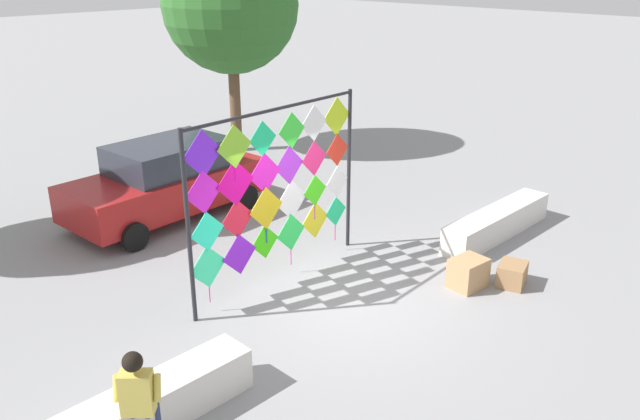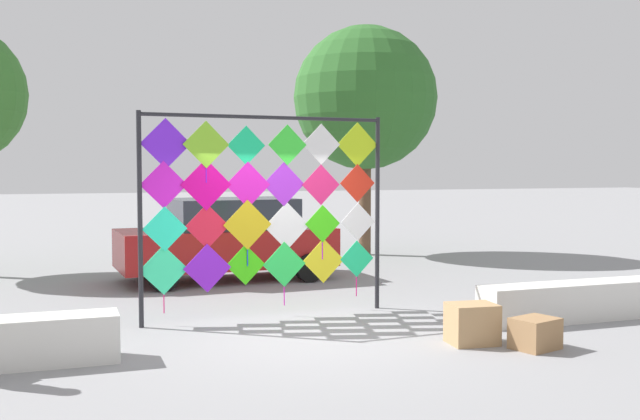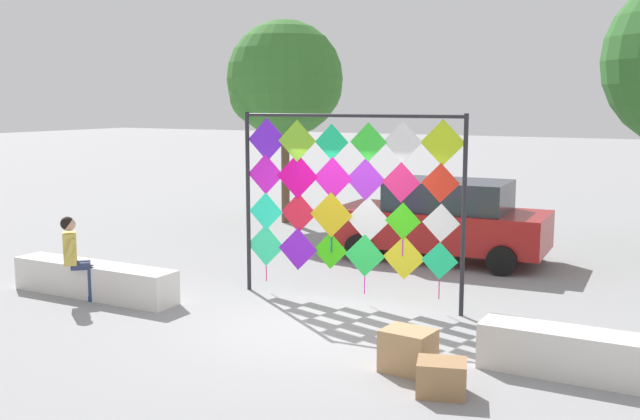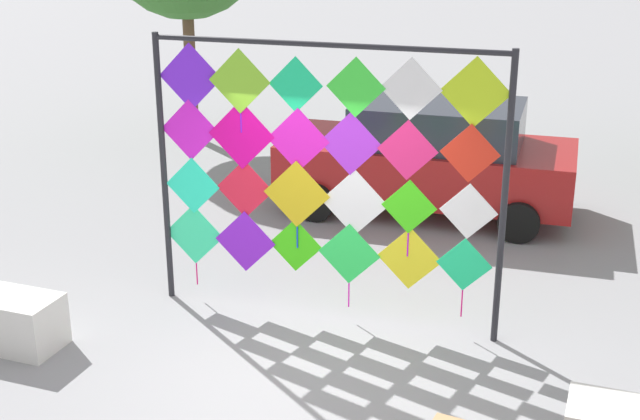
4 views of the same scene
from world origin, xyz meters
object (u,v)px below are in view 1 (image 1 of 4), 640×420
(parked_car, at_px, (167,180))
(cardboard_box_small, at_px, (468,273))
(cardboard_box_large, at_px, (512,274))
(tree_broadleaf, at_px, (230,3))
(seated_vendor, at_px, (139,393))
(kite_display_rack, at_px, (276,183))

(parked_car, distance_m, cardboard_box_small, 6.70)
(cardboard_box_large, relative_size, tree_broadleaf, 0.09)
(seated_vendor, xyz_separation_m, cardboard_box_small, (6.02, -0.43, -0.56))
(kite_display_rack, relative_size, cardboard_box_small, 6.41)
(parked_car, bearing_deg, cardboard_box_large, -70.80)
(kite_display_rack, relative_size, seated_vendor, 2.72)
(cardboard_box_large, relative_size, cardboard_box_small, 0.92)
(kite_display_rack, relative_size, parked_car, 0.88)
(kite_display_rack, relative_size, cardboard_box_large, 6.99)
(cardboard_box_large, height_order, cardboard_box_small, cardboard_box_small)
(parked_car, xyz_separation_m, cardboard_box_large, (2.41, -6.93, -0.65))
(cardboard_box_small, bearing_deg, cardboard_box_large, -39.61)
(seated_vendor, bearing_deg, tree_broadleaf, 46.76)
(parked_car, xyz_separation_m, tree_broadleaf, (4.40, 3.17, 3.31))
(seated_vendor, xyz_separation_m, tree_broadleaf, (8.61, 9.16, 3.33))
(parked_car, relative_size, tree_broadleaf, 0.73)
(cardboard_box_large, bearing_deg, seated_vendor, 171.96)
(cardboard_box_large, bearing_deg, parked_car, 109.20)
(cardboard_box_small, bearing_deg, parked_car, 105.70)
(cardboard_box_large, xyz_separation_m, cardboard_box_small, (-0.61, 0.50, 0.07))
(seated_vendor, bearing_deg, parked_car, 54.87)
(cardboard_box_small, bearing_deg, seated_vendor, 175.88)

